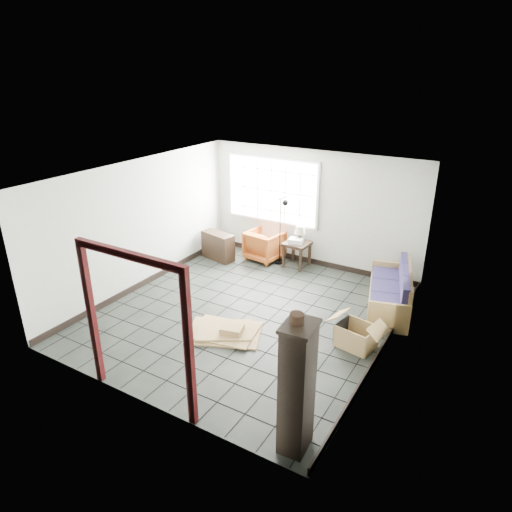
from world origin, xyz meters
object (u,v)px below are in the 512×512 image
Objects in this scene: futon_sofa at (392,294)px; side_table at (297,247)px; armchair at (265,244)px; tall_shelf at (297,388)px.

futon_sofa reaches higher than side_table.
armchair is 5.77m from tall_shelf.
futon_sofa is 3.36× the size of side_table.
armchair is at bearing 150.12° from futon_sofa.
tall_shelf is (-0.06, -3.97, 0.57)m from futon_sofa.
side_table is (0.84, -0.00, 0.10)m from armchair.
futon_sofa is 3.32m from armchair.
tall_shelf reaches higher than futon_sofa.
futon_sofa is at bearing 84.89° from tall_shelf.
side_table is at bearing 145.38° from futon_sofa.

